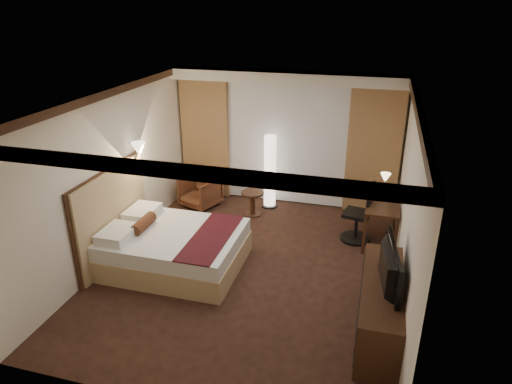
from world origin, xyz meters
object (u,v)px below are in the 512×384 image
(desk, at_px, (381,222))
(television, at_px, (384,259))
(side_table, at_px, (253,204))
(armchair, at_px, (200,191))
(bed, at_px, (175,249))
(floor_lamp, at_px, (270,172))
(dresser, at_px, (380,307))
(office_chair, at_px, (357,212))

(desk, bearing_deg, television, -89.52)
(desk, bearing_deg, side_table, 170.13)
(armchair, relative_size, desk, 0.63)
(bed, distance_m, television, 3.30)
(television, bearing_deg, desk, -7.02)
(floor_lamp, distance_m, dresser, 4.03)
(floor_lamp, distance_m, television, 4.00)
(armchair, height_order, television, television)
(bed, bearing_deg, side_table, 71.87)
(bed, distance_m, floor_lamp, 2.77)
(bed, distance_m, office_chair, 3.16)
(dresser, bearing_deg, office_chair, 100.94)
(desk, bearing_deg, bed, -151.80)
(dresser, bearing_deg, television, 180.00)
(armchair, bearing_deg, bed, -56.45)
(armchair, height_order, office_chair, office_chair)
(bed, bearing_deg, desk, 28.20)
(side_table, xyz_separation_m, office_chair, (2.02, -0.47, 0.30))
(armchair, bearing_deg, desk, 13.11)
(armchair, bearing_deg, side_table, 15.73)
(television, bearing_deg, dresser, -97.49)
(desk, relative_size, dresser, 0.58)
(side_table, xyz_separation_m, floor_lamp, (0.22, 0.49, 0.51))
(armchair, distance_m, side_table, 1.16)
(floor_lamp, relative_size, television, 1.35)
(desk, bearing_deg, armchair, 171.35)
(floor_lamp, height_order, office_chair, floor_lamp)
(armchair, distance_m, dresser, 4.67)
(dresser, bearing_deg, bed, 166.79)
(armchair, xyz_separation_m, office_chair, (3.16, -0.59, 0.20))
(armchair, relative_size, floor_lamp, 0.45)
(side_table, xyz_separation_m, dresser, (2.47, -2.83, 0.12))
(bed, xyz_separation_m, floor_lamp, (0.90, 2.57, 0.45))
(dresser, relative_size, television, 1.69)
(bed, bearing_deg, television, -13.34)
(side_table, bearing_deg, television, -49.19)
(television, bearing_deg, side_table, 33.32)
(side_table, relative_size, floor_lamp, 0.33)
(bed, xyz_separation_m, armchair, (-0.46, 2.21, 0.04))
(side_table, relative_size, dresser, 0.26)
(dresser, height_order, television, television)
(armchair, xyz_separation_m, desk, (3.57, -0.54, 0.03))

